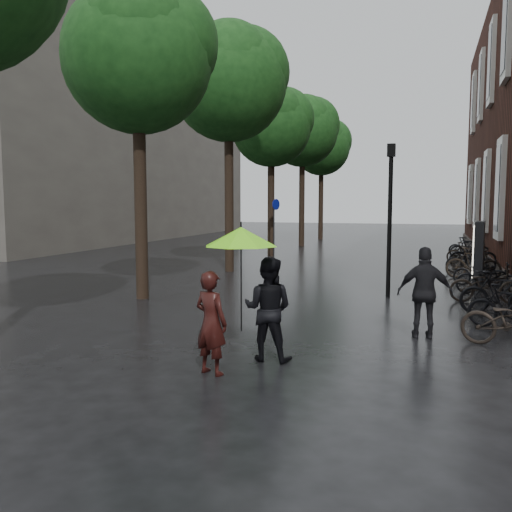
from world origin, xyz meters
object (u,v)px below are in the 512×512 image
at_px(person_burgundy, 211,323).
at_px(lamp_post, 390,205).
at_px(ad_lightbox, 479,252).
at_px(person_black, 268,309).
at_px(parked_bicycles, 480,269).
at_px(pedestrian_walking, 425,293).

xyz_separation_m(person_burgundy, lamp_post, (2.02, 7.48, 1.69)).
relative_size(ad_lightbox, lamp_post, 0.48).
distance_m(person_black, lamp_post, 6.89).
height_order(ad_lightbox, lamp_post, lamp_post).
bearing_deg(parked_bicycles, lamp_post, -128.26).
xyz_separation_m(pedestrian_walking, parked_bicycles, (1.56, 7.49, -0.38)).
height_order(parked_bicycles, ad_lightbox, ad_lightbox).
relative_size(parked_bicycles, lamp_post, 4.30).
xyz_separation_m(person_burgundy, ad_lightbox, (4.51, 10.83, 0.20)).
bearing_deg(lamp_post, parked_bicycles, 51.74).
bearing_deg(pedestrian_walking, person_burgundy, 40.83).
distance_m(person_burgundy, pedestrian_walking, 4.37).
bearing_deg(person_black, parked_bicycles, -112.02).
bearing_deg(ad_lightbox, person_burgundy, -106.08).
xyz_separation_m(person_burgundy, parked_bicycles, (4.54, 10.69, -0.30)).
distance_m(person_burgundy, ad_lightbox, 11.74).
xyz_separation_m(person_black, ad_lightbox, (3.91, 9.89, 0.14)).
height_order(pedestrian_walking, parked_bicycles, pedestrian_walking).
xyz_separation_m(person_burgundy, person_black, (0.60, 0.94, 0.06)).
bearing_deg(person_burgundy, lamp_post, -85.97).
relative_size(pedestrian_walking, parked_bicycles, 0.10).
bearing_deg(person_burgundy, pedestrian_walking, -113.86).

